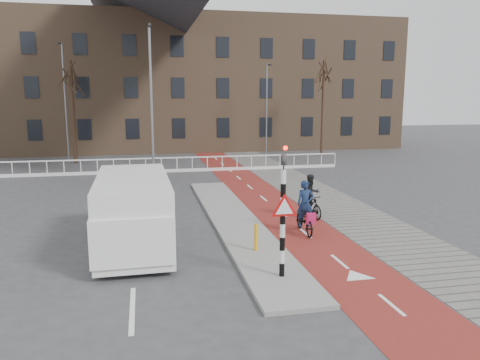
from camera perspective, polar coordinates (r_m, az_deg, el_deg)
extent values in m
plane|color=#38383A|center=(14.84, 5.09, -9.02)|extent=(120.00, 120.00, 0.00)
cube|color=maroon|center=(24.56, 1.71, -1.28)|extent=(2.50, 60.00, 0.01)
cube|color=slate|center=(25.34, 7.88, -1.01)|extent=(3.00, 60.00, 0.01)
cube|color=gray|center=(18.38, -0.63, -5.01)|extent=(1.80, 16.00, 0.12)
cylinder|color=black|center=(12.38, 5.21, -5.35)|extent=(0.14, 0.14, 2.88)
imported|color=black|center=(12.03, 5.35, 3.13)|extent=(0.13, 0.16, 0.80)
cylinder|color=#FF0C05|center=(11.87, 5.57, 3.91)|extent=(0.11, 0.02, 0.11)
cylinder|color=#F2A10D|center=(14.67, 1.97, -6.98)|extent=(0.12, 0.12, 0.85)
imported|color=black|center=(17.03, 7.91, -4.83)|extent=(0.73, 1.86, 0.96)
imported|color=#152547|center=(16.89, 7.95, -2.88)|extent=(0.63, 0.43, 1.67)
cube|color=#B81A4E|center=(16.49, 8.65, -4.67)|extent=(0.32, 0.22, 0.38)
imported|color=black|center=(19.19, 8.60, -3.12)|extent=(0.76, 1.68, 0.98)
imported|color=black|center=(19.08, 8.65, -1.61)|extent=(0.84, 0.71, 1.53)
cube|color=white|center=(15.35, -12.86, -3.65)|extent=(2.29, 5.55, 2.20)
cube|color=#2A7D1B|center=(15.45, -16.98, -4.14)|extent=(0.08, 3.53, 0.55)
cube|color=#2A7D1B|center=(15.39, -8.70, -3.86)|extent=(0.08, 3.53, 0.55)
cube|color=black|center=(12.92, -13.10, -4.43)|extent=(1.98, 0.08, 0.90)
cylinder|color=black|center=(13.84, -16.65, -9.16)|extent=(0.29, 0.78, 0.77)
cylinder|color=black|center=(13.82, -8.79, -8.87)|extent=(0.29, 0.78, 0.77)
cylinder|color=black|center=(17.42, -15.84, -5.14)|extent=(0.29, 0.78, 0.77)
cylinder|color=black|center=(17.41, -9.65, -4.91)|extent=(0.29, 0.78, 0.77)
cube|color=silver|center=(30.67, -13.32, 2.53)|extent=(28.00, 0.08, 0.08)
cube|color=silver|center=(30.79, -13.25, 0.96)|extent=(28.00, 0.10, 0.20)
cube|color=#7F6047|center=(45.44, -10.55, 11.39)|extent=(46.00, 10.00, 12.00)
cylinder|color=black|center=(36.41, -19.68, 7.72)|extent=(0.27, 0.27, 7.41)
cylinder|color=black|center=(39.50, 10.06, 8.56)|extent=(0.22, 0.22, 7.78)
cylinder|color=slate|center=(23.58, -10.70, 8.14)|extent=(0.12, 0.12, 8.22)
cylinder|color=slate|center=(36.72, -20.50, 8.67)|extent=(0.12, 0.12, 8.67)
cylinder|color=slate|center=(38.73, 3.26, 8.45)|extent=(0.12, 0.12, 7.48)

